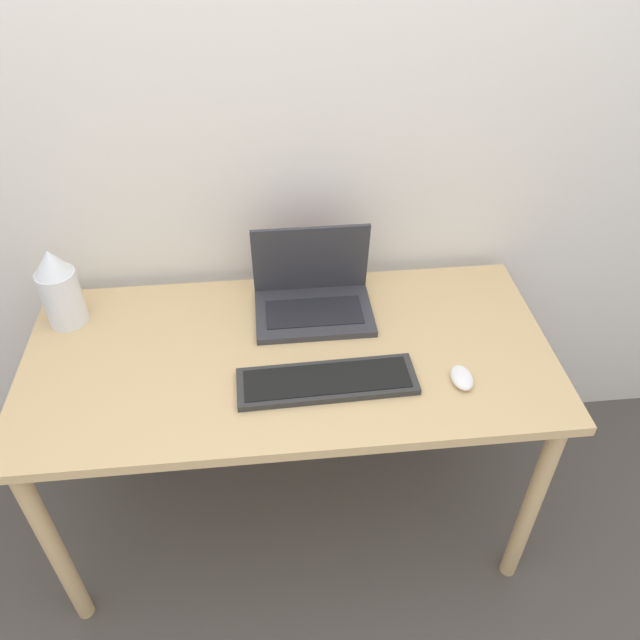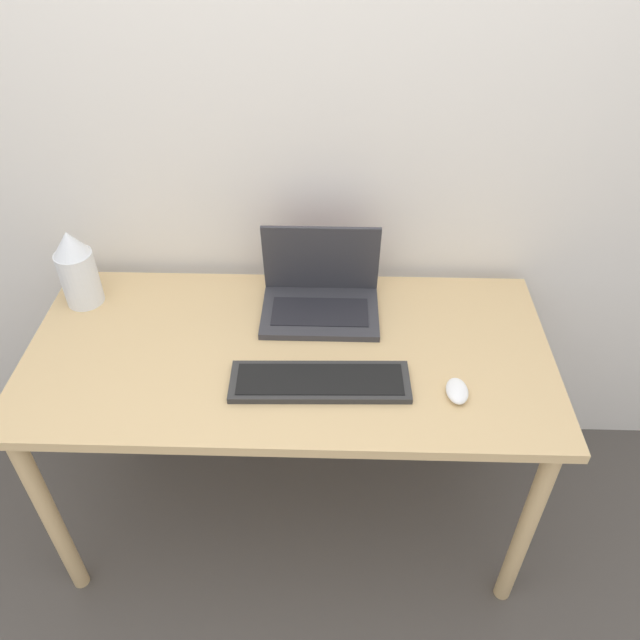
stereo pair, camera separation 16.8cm
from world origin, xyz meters
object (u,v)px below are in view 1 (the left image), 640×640
(keyboard, at_px, (327,381))
(vase, at_px, (59,288))
(laptop, at_px, (313,294))
(mouse, at_px, (462,378))

(keyboard, distance_m, vase, 0.81)
(laptop, xyz_separation_m, vase, (-0.72, 0.01, 0.07))
(laptop, relative_size, mouse, 3.81)
(keyboard, relative_size, mouse, 5.24)
(keyboard, distance_m, mouse, 0.35)
(laptop, bearing_deg, keyboard, -88.67)
(laptop, height_order, vase, laptop)
(mouse, bearing_deg, vase, 161.37)
(keyboard, bearing_deg, laptop, 91.33)
(laptop, xyz_separation_m, mouse, (0.36, -0.35, -0.04))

